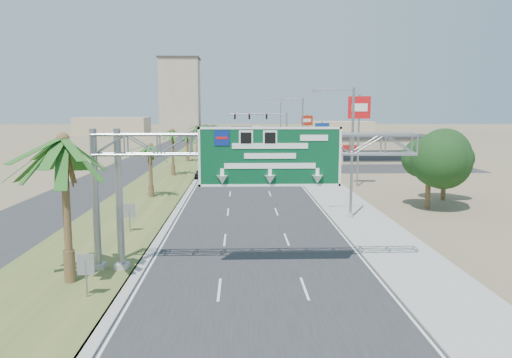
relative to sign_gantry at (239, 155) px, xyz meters
The scene contains 30 objects.
road 100.26m from the sign_gantry, 89.39° to the left, with size 12.00×300.00×0.02m, color #28282B.
sidewalk_right 100.71m from the sign_gantry, 84.54° to the left, with size 4.00×300.00×0.10m, color #9E9B93.
median_grass 100.65m from the sign_gantry, 95.10° to the left, with size 7.00×300.00×0.12m, color #445927.
opposing_road 101.51m from the sign_gantry, 99.05° to the left, with size 8.00×300.00×0.02m, color #28282B.
sign_gantry is the anchor object (origin of this frame).
palm_near 8.41m from the sign_gantry, 166.68° to the right, with size 5.70×5.70×8.35m.
palm_row_b 23.66m from the sign_gantry, 110.92° to the left, with size 3.99×3.99×5.95m.
palm_row_c 39.00m from the sign_gantry, 102.50° to the left, with size 3.99×3.99×6.75m.
palm_row_d 56.73m from the sign_gantry, 98.56° to the left, with size 3.99×3.99×5.45m.
palm_row_e 75.55m from the sign_gantry, 96.41° to the left, with size 3.99×3.99×6.15m.
palm_row_f 100.44m from the sign_gantry, 94.82° to the left, with size 3.99×3.99×5.75m.
streetlight_near 14.75m from the sign_gantry, 55.30° to the left, with size 3.27×0.44×10.00m.
streetlight_mid 42.92m from the sign_gantry, 78.76° to the left, with size 3.27×0.44×10.00m.
streetlight_far 78.53m from the sign_gantry, 83.89° to the left, with size 3.27×0.44×10.00m.
signal_mast 62.37m from the sign_gantry, 84.26° to the left, with size 10.28×0.71×8.00m.
store_building 60.77m from the sign_gantry, 67.64° to the left, with size 18.00×10.00×4.00m, color tan.
oak_near 22.77m from the sign_gantry, 45.02° to the left, with size 4.50×4.50×6.80m.
oak_far 27.77m from the sign_gantry, 46.48° to the left, with size 3.50×3.50×5.60m.
median_signback_a 9.06m from the sign_gantry, 149.77° to the right, with size 0.75×0.08×2.08m.
median_signback_b 11.90m from the sign_gantry, 132.65° to the left, with size 0.75×0.08×2.08m.
tower_distant 242.33m from the sign_gantry, 97.34° to the left, with size 20.00×16.00×35.00m, color gray.
building_distant_left 156.40m from the sign_gantry, 106.32° to the left, with size 24.00×14.00×6.00m, color tan.
building_distant_right 133.78m from the sign_gantry, 76.57° to the left, with size 20.00×12.00×5.00m, color tan.
car_left_lane 36.43m from the sign_gantry, 97.07° to the left, with size 1.73×4.29×1.46m, color black.
car_mid_lane 51.06m from the sign_gantry, 87.11° to the left, with size 1.50×4.30×1.42m, color maroon.
car_right_lane 61.76m from the sign_gantry, 85.10° to the left, with size 2.51×5.43×1.51m, color gray.
car_far 65.88m from the sign_gantry, 91.48° to the left, with size 2.07×5.10×1.48m, color black.
pole_sign_red_near 31.70m from the sign_gantry, 65.67° to the left, with size 2.42×0.64×10.04m.
pole_sign_blue 38.86m from the sign_gantry, 74.39° to the left, with size 1.94×1.12×6.96m.
pole_sign_red_far 68.03m from the sign_gantry, 79.39° to the left, with size 2.18×0.97×7.62m.
Camera 1 is at (-1.03, -15.38, 8.29)m, focal length 35.00 mm.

